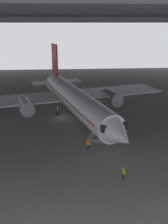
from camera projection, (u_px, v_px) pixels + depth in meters
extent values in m
plane|color=slate|center=(66.00, 117.00, 50.47)|extent=(110.00, 110.00, 0.00)
cube|color=#38383D|center=(63.00, 16.00, 57.66)|extent=(121.00, 99.00, 1.20)
cube|color=#4C4F54|center=(64.00, 20.00, 34.59)|extent=(115.50, 0.50, 0.70)
cube|color=#4C4F54|center=(63.00, 21.00, 73.58)|extent=(115.50, 0.50, 0.70)
cylinder|color=white|center=(76.00, 100.00, 48.44)|extent=(12.21, 30.76, 4.13)
cone|color=white|center=(119.00, 135.00, 33.08)|extent=(5.22, 5.86, 4.05)
cube|color=black|center=(110.00, 124.00, 35.24)|extent=(4.15, 3.72, 0.91)
cone|color=white|center=(53.00, 79.00, 63.68)|extent=(5.15, 7.30, 3.51)
cube|color=red|center=(55.00, 59.00, 59.76)|extent=(1.44, 4.40, 6.76)
cube|color=white|center=(69.00, 81.00, 61.22)|extent=(5.97, 4.66, 0.16)
cube|color=white|center=(44.00, 83.00, 59.34)|extent=(5.97, 4.66, 0.16)
cube|color=white|center=(116.00, 91.00, 56.49)|extent=(18.64, 11.85, 0.24)
cylinder|color=#9EA3A8|center=(112.00, 98.00, 54.05)|extent=(3.90, 5.86, 2.56)
cube|color=white|center=(12.00, 100.00, 49.54)|extent=(18.64, 11.85, 0.24)
cylinder|color=#9EA3A8|center=(26.00, 106.00, 48.44)|extent=(3.90, 5.86, 2.56)
cube|color=red|center=(75.00, 98.00, 48.34)|extent=(11.68, 28.61, 0.16)
cylinder|color=#9EA3A8|center=(97.00, 133.00, 40.01)|extent=(0.20, 0.20, 1.15)
cylinder|color=black|center=(97.00, 138.00, 40.27)|extent=(0.53, 0.95, 0.90)
cylinder|color=#9EA3A8|center=(84.00, 106.00, 52.75)|extent=(0.20, 0.20, 1.15)
cylinder|color=black|center=(84.00, 110.00, 53.00)|extent=(0.53, 0.95, 0.90)
cylinder|color=#9EA3A8|center=(57.00, 109.00, 51.02)|extent=(0.20, 0.20, 1.15)
cylinder|color=black|center=(58.00, 113.00, 51.27)|extent=(0.53, 0.95, 0.90)
cube|color=slate|center=(101.00, 138.00, 40.34)|extent=(4.30, 2.53, 0.70)
cube|color=slate|center=(102.00, 126.00, 39.72)|extent=(3.97, 2.26, 3.26)
cube|color=slate|center=(113.00, 115.00, 39.82)|extent=(1.41, 1.55, 0.12)
cylinder|color=black|center=(112.00, 110.00, 40.19)|extent=(0.06, 0.06, 1.00)
cylinder|color=black|center=(115.00, 113.00, 39.12)|extent=(0.06, 0.06, 1.00)
cylinder|color=black|center=(109.00, 136.00, 41.56)|extent=(0.32, 0.20, 0.30)
cylinder|color=black|center=(113.00, 140.00, 40.31)|extent=(0.32, 0.20, 0.30)
cylinder|color=black|center=(90.00, 139.00, 40.49)|extent=(0.32, 0.20, 0.30)
cylinder|color=black|center=(93.00, 143.00, 39.24)|extent=(0.32, 0.20, 0.30)
cylinder|color=#232838|center=(123.00, 176.00, 30.17)|extent=(0.14, 0.14, 0.86)
cylinder|color=#232838|center=(124.00, 177.00, 30.00)|extent=(0.14, 0.14, 0.86)
cube|color=yellow|center=(124.00, 171.00, 29.85)|extent=(0.26, 0.38, 0.61)
cylinder|color=yellow|center=(123.00, 170.00, 30.05)|extent=(0.09, 0.09, 0.58)
cylinder|color=yellow|center=(124.00, 172.00, 29.63)|extent=(0.09, 0.09, 0.58)
sphere|color=#8C6647|center=(124.00, 168.00, 29.71)|extent=(0.23, 0.23, 0.23)
cylinder|color=#232838|center=(88.00, 148.00, 37.10)|extent=(0.14, 0.14, 0.87)
cylinder|color=#232838|center=(89.00, 148.00, 37.06)|extent=(0.14, 0.14, 0.87)
cube|color=orange|center=(88.00, 143.00, 36.84)|extent=(0.41, 0.32, 0.62)
cylinder|color=orange|center=(87.00, 142.00, 36.89)|extent=(0.09, 0.09, 0.58)
cylinder|color=orange|center=(90.00, 143.00, 36.78)|extent=(0.09, 0.09, 0.58)
sphere|color=beige|center=(88.00, 140.00, 36.71)|extent=(0.24, 0.24, 0.24)
cube|color=yellow|center=(97.00, 103.00, 57.58)|extent=(2.13, 2.51, 0.70)
cylinder|color=black|center=(101.00, 105.00, 57.35)|extent=(0.37, 0.47, 0.44)
cylinder|color=black|center=(97.00, 105.00, 56.76)|extent=(0.37, 0.47, 0.44)
cylinder|color=black|center=(97.00, 103.00, 58.61)|extent=(0.37, 0.47, 0.44)
cylinder|color=black|center=(93.00, 104.00, 58.02)|extent=(0.37, 0.47, 0.44)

